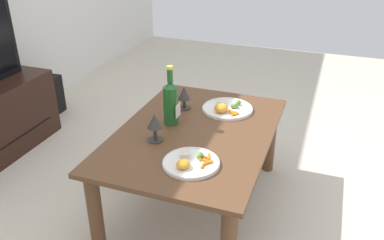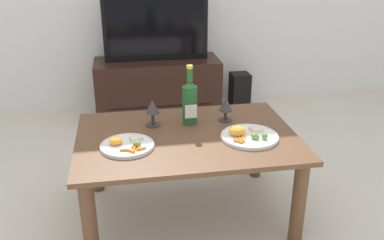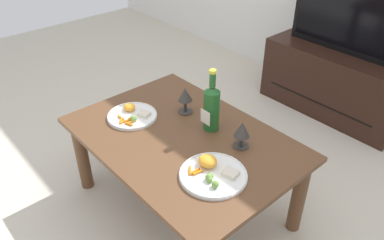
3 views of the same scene
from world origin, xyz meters
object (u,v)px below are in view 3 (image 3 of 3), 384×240
at_px(dinner_plate_left, 132,115).
at_px(dinner_plate_right, 213,173).
at_px(dining_table, 183,149).
at_px(tv_screen, 351,13).
at_px(wine_bottle, 212,106).
at_px(tv_stand, 335,82).
at_px(goblet_right, 242,131).
at_px(goblet_left, 185,96).

bearing_deg(dinner_plate_left, dinner_plate_right, 0.15).
bearing_deg(dining_table, tv_screen, 90.50).
bearing_deg(wine_bottle, tv_stand, 92.28).
xyz_separation_m(wine_bottle, goblet_right, (0.20, 0.00, -0.04)).
xyz_separation_m(tv_stand, tv_screen, (0.00, -0.00, 0.52)).
bearing_deg(tv_screen, dinner_plate_left, -100.53).
relative_size(dining_table, dinner_plate_right, 3.81).
xyz_separation_m(tv_screen, dinner_plate_left, (-0.29, -1.58, -0.27)).
relative_size(dining_table, goblet_right, 8.20).
distance_m(goblet_left, goblet_right, 0.40).
xyz_separation_m(wine_bottle, dinner_plate_right, (0.26, -0.24, -0.12)).
bearing_deg(dinner_plate_left, dining_table, 16.06).
xyz_separation_m(dinner_plate_left, dinner_plate_right, (0.61, 0.00, 0.00)).
height_order(goblet_left, goblet_right, goblet_left).
height_order(goblet_left, dinner_plate_left, goblet_left).
bearing_deg(goblet_right, tv_screen, 100.77).
distance_m(wine_bottle, dinner_plate_left, 0.44).
xyz_separation_m(dining_table, tv_stand, (-0.01, 1.49, -0.15)).
relative_size(goblet_left, dinner_plate_left, 0.56).
bearing_deg(goblet_right, dining_table, -147.34).
xyz_separation_m(dining_table, dinner_plate_right, (0.30, -0.09, 0.09)).
distance_m(tv_screen, dinner_plate_left, 1.63).
distance_m(dinner_plate_left, dinner_plate_right, 0.61).
bearing_deg(dinner_plate_right, wine_bottle, 137.32).
bearing_deg(dining_table, goblet_right, 32.66).
distance_m(tv_screen, dinner_plate_right, 1.63).
xyz_separation_m(tv_screen, goblet_left, (-0.15, -1.33, -0.19)).
distance_m(dining_table, wine_bottle, 0.26).
xyz_separation_m(tv_stand, goblet_right, (0.25, -1.34, 0.32)).
relative_size(tv_stand, goblet_left, 7.15).
bearing_deg(tv_stand, goblet_right, -79.25).
bearing_deg(dining_table, tv_stand, 90.50).
xyz_separation_m(goblet_right, dinner_plate_right, (0.06, -0.24, -0.07)).
bearing_deg(tv_stand, dinner_plate_left, -100.51).
relative_size(tv_stand, tv_screen, 1.22).
bearing_deg(goblet_left, dinner_plate_left, -121.02).
distance_m(wine_bottle, dinner_plate_right, 0.37).
bearing_deg(dinner_plate_right, tv_stand, 101.21).
bearing_deg(goblet_right, wine_bottle, -179.46).
height_order(dining_table, tv_stand, tv_stand).
bearing_deg(wine_bottle, dinner_plate_right, -42.68).
height_order(dining_table, tv_screen, tv_screen).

